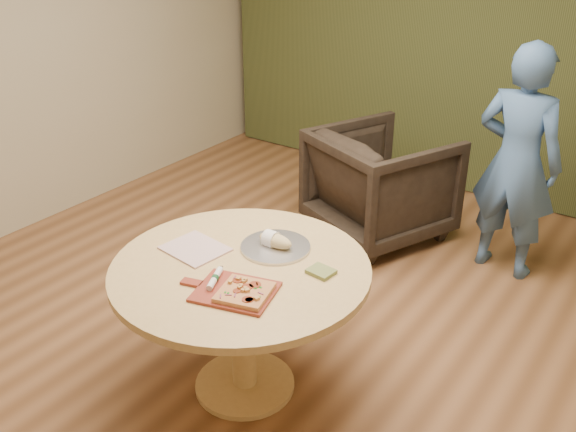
% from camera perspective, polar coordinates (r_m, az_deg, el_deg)
% --- Properties ---
extents(room_shell, '(5.04, 6.04, 2.84)m').
position_cam_1_polar(room_shell, '(3.09, -2.58, 8.60)').
color(room_shell, brown).
rests_on(room_shell, ground).
extents(curtain, '(4.80, 0.14, 2.78)m').
position_cam_1_polar(curtain, '(5.60, 16.55, 15.75)').
color(curtain, '#31391A').
rests_on(curtain, ground).
extents(pedestal_table, '(1.27, 1.27, 0.75)m').
position_cam_1_polar(pedestal_table, '(3.19, -4.17, -6.59)').
color(pedestal_table, '#D9B26F').
rests_on(pedestal_table, ground).
extents(pizza_paddle, '(0.47, 0.36, 0.01)m').
position_cam_1_polar(pizza_paddle, '(2.92, -4.89, -6.69)').
color(pizza_paddle, maroon).
rests_on(pizza_paddle, pedestal_table).
extents(flatbread_pizza, '(0.27, 0.27, 0.04)m').
position_cam_1_polar(flatbread_pizza, '(2.87, -3.87, -6.76)').
color(flatbread_pizza, tan).
rests_on(flatbread_pizza, pizza_paddle).
extents(cutlery_roll, '(0.10, 0.19, 0.03)m').
position_cam_1_polar(cutlery_roll, '(2.97, -6.52, -5.54)').
color(cutlery_roll, white).
rests_on(cutlery_roll, pizza_paddle).
extents(newspaper, '(0.33, 0.29, 0.01)m').
position_cam_1_polar(newspaper, '(3.28, -8.25, -2.90)').
color(newspaper, white).
rests_on(newspaper, pedestal_table).
extents(serving_tray, '(0.36, 0.36, 0.02)m').
position_cam_1_polar(serving_tray, '(3.26, -1.12, -2.76)').
color(serving_tray, silver).
rests_on(serving_tray, pedestal_table).
extents(bread_roll, '(0.19, 0.09, 0.09)m').
position_cam_1_polar(bread_roll, '(3.24, -1.25, -2.16)').
color(bread_roll, '#DEC887').
rests_on(bread_roll, serving_tray).
extents(green_packet, '(0.13, 0.11, 0.02)m').
position_cam_1_polar(green_packet, '(3.05, 2.96, -4.96)').
color(green_packet, '#54622C').
rests_on(green_packet, pedestal_table).
extents(armchair, '(1.14, 1.11, 0.91)m').
position_cam_1_polar(armchair, '(4.86, 8.29, 3.31)').
color(armchair, black).
rests_on(armchair, ground).
extents(person_standing, '(0.61, 0.43, 1.58)m').
position_cam_1_polar(person_standing, '(4.46, 19.70, 4.50)').
color(person_standing, '#41679A').
rests_on(person_standing, ground).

